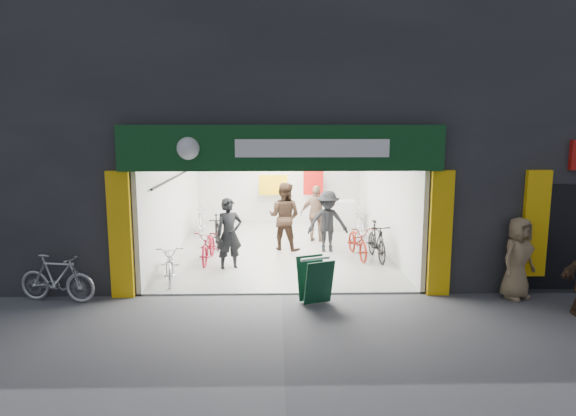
{
  "coord_description": "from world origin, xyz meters",
  "views": [
    {
      "loc": [
        -0.11,
        -10.23,
        3.52
      ],
      "look_at": [
        0.17,
        1.5,
        1.59
      ],
      "focal_mm": 32.0,
      "sensor_mm": 36.0,
      "label": 1
    }
  ],
  "objects_px": {
    "bike_right_front": "(377,241)",
    "sandwich_board": "(315,279)",
    "bike_left_front": "(170,262)",
    "parked_bike": "(57,278)",
    "pedestrian_near": "(518,258)"
  },
  "relations": [
    {
      "from": "bike_right_front",
      "to": "sandwich_board",
      "type": "bearing_deg",
      "value": -123.85
    },
    {
      "from": "sandwich_board",
      "to": "bike_left_front",
      "type": "bearing_deg",
      "value": 132.79
    },
    {
      "from": "bike_right_front",
      "to": "pedestrian_near",
      "type": "height_order",
      "value": "pedestrian_near"
    },
    {
      "from": "pedestrian_near",
      "to": "sandwich_board",
      "type": "xyz_separation_m",
      "value": [
        -4.12,
        -0.2,
        -0.34
      ]
    },
    {
      "from": "parked_bike",
      "to": "pedestrian_near",
      "type": "xyz_separation_m",
      "value": [
        9.25,
        0.0,
        0.35
      ]
    },
    {
      "from": "bike_left_front",
      "to": "parked_bike",
      "type": "xyz_separation_m",
      "value": [
        -1.98,
        -1.34,
        0.05
      ]
    },
    {
      "from": "bike_left_front",
      "to": "pedestrian_near",
      "type": "distance_m",
      "value": 7.41
    },
    {
      "from": "bike_right_front",
      "to": "sandwich_board",
      "type": "distance_m",
      "value": 3.68
    },
    {
      "from": "bike_right_front",
      "to": "sandwich_board",
      "type": "xyz_separation_m",
      "value": [
        -1.85,
        -3.19,
        -0.01
      ]
    },
    {
      "from": "bike_right_front",
      "to": "parked_bike",
      "type": "distance_m",
      "value": 7.59
    },
    {
      "from": "bike_left_front",
      "to": "sandwich_board",
      "type": "height_order",
      "value": "sandwich_board"
    },
    {
      "from": "pedestrian_near",
      "to": "parked_bike",
      "type": "bearing_deg",
      "value": 152.08
    },
    {
      "from": "bike_left_front",
      "to": "parked_bike",
      "type": "relative_size",
      "value": 1.03
    },
    {
      "from": "pedestrian_near",
      "to": "sandwich_board",
      "type": "distance_m",
      "value": 4.14
    },
    {
      "from": "parked_bike",
      "to": "sandwich_board",
      "type": "xyz_separation_m",
      "value": [
        5.13,
        -0.2,
        0.01
      ]
    }
  ]
}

